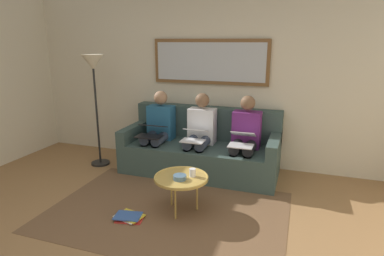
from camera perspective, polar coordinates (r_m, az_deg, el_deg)
The scene contains 15 objects.
wall_rear at distance 4.97m, azimuth 3.40°, elevation 8.72°, with size 6.00×0.12×2.60m, color beige.
area_rug at distance 3.77m, azimuth -4.32°, elevation -14.29°, with size 2.60×1.80×0.01m, color brown.
couch at distance 4.73m, azimuth 1.64°, elevation -3.89°, with size 2.20×0.90×0.90m.
framed_mirror at distance 4.85m, azimuth 3.14°, elevation 11.54°, with size 1.74×0.05×0.65m.
coffee_table at distance 3.58m, azimuth -1.92°, elevation -8.75°, with size 0.59×0.59×0.43m.
cup at distance 3.56m, azimuth 0.09°, elevation -7.83°, with size 0.07×0.07×0.09m, color silver.
bowl at distance 3.50m, azimuth -2.15°, elevation -8.65°, with size 0.14×0.14×0.05m, color slate.
person_left at distance 4.44m, azimuth 9.32°, elevation -1.35°, with size 0.38×0.58×1.14m.
laptop_silver at distance 4.22m, azimuth 8.80°, elevation -1.94°, with size 0.31×0.38×0.17m.
person_middle at distance 4.58m, azimuth 1.41°, elevation -0.63°, with size 0.38×0.58×1.14m.
laptop_white at distance 4.35m, azimuth 0.46°, elevation -1.21°, with size 0.31×0.36×0.15m.
person_right at distance 4.80m, azimuth -5.89°, elevation 0.04°, with size 0.38×0.58×1.14m.
laptop_black at distance 4.59m, azimuth -7.14°, elevation -0.42°, with size 0.36×0.37×0.16m.
magazine_stack at distance 3.67m, azimuth -10.99°, elevation -15.04°, with size 0.35×0.28×0.04m.
standing_lamp at distance 4.95m, azimuth -16.86°, elevation 8.91°, with size 0.32×0.32×1.66m.
Camera 1 is at (-1.32, 2.16, 1.85)m, focal length 30.39 mm.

